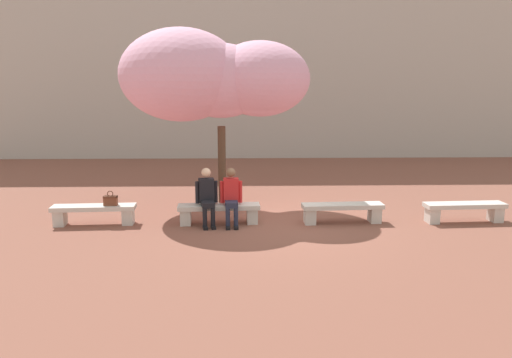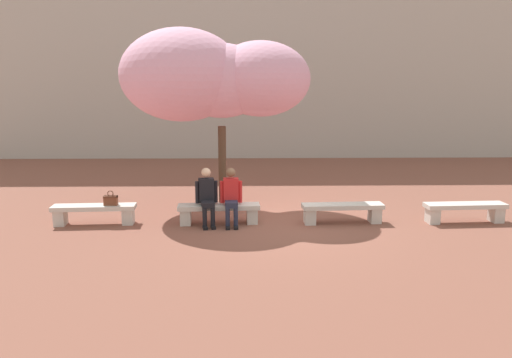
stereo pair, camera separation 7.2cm
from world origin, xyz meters
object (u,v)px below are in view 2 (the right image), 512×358
Objects in this scene: stone_bench_near_west at (219,211)px; stone_bench_center at (343,210)px; cherry_tree_main at (212,78)px; stone_bench_near_east at (465,209)px; stone_bench_west_end at (94,211)px; handbag at (111,200)px; person_seated_right at (231,194)px; person_seated_left at (207,194)px.

stone_bench_near_west is 1.00× the size of stone_bench_center.
stone_bench_center is at bearing -29.81° from cherry_tree_main.
cherry_tree_main is (-5.89, 1.75, 2.99)m from stone_bench_near_east.
stone_bench_near_west is at bearing 180.00° from stone_bench_near_east.
stone_bench_west_end and stone_bench_center have the same top height.
stone_bench_west_end is 0.48m from handbag.
stone_bench_near_east is at bearing 0.57° from person_seated_right.
handbag is (-2.44, -0.01, 0.27)m from stone_bench_near_west.
stone_bench_near_east is 0.39× the size of cherry_tree_main.
stone_bench_near_west is at bearing -0.00° from stone_bench_west_end.
stone_bench_near_east is 8.11m from handbag.
person_seated_left reaches higher than stone_bench_center.
person_seated_left is at bearing -179.49° from stone_bench_near_east.
person_seated_left is 3.81× the size of handbag.
person_seated_right is at bearing -178.80° from stone_bench_center.
stone_bench_west_end is 4.34m from cherry_tree_main.
stone_bench_center is 1.45× the size of person_seated_left.
person_seated_right is 3.21m from cherry_tree_main.
stone_bench_near_west is 0.48m from person_seated_left.
stone_bench_near_east is at bearing 0.07° from handbag.
stone_bench_center is 1.45× the size of person_seated_right.
stone_bench_near_west is 1.45× the size of person_seated_left.
person_seated_right reaches higher than stone_bench_west_end.
cherry_tree_main is (-3.06, 1.75, 2.99)m from stone_bench_center.
stone_bench_near_west is 0.49m from person_seated_right.
cherry_tree_main reaches higher than person_seated_right.
stone_bench_near_west is at bearing 11.19° from person_seated_left.
cherry_tree_main is at bearing 88.79° from person_seated_left.
handbag is (-5.27, -0.01, 0.27)m from stone_bench_center.
stone_bench_near_west and stone_bench_center have the same top height.
stone_bench_west_end is 3.14m from person_seated_right.
handbag is (-2.18, 0.04, -0.12)m from person_seated_left.
person_seated_left is 3.17m from cherry_tree_main.
person_seated_left is at bearing -168.81° from stone_bench_near_west.
handbag reaches higher than stone_bench_near_west.
person_seated_right is at bearing -10.73° from stone_bench_near_west.
handbag is at bearing -179.93° from stone_bench_near_east.
cherry_tree_main is at bearing 38.52° from handbag.
stone_bench_center is (5.66, 0.00, 0.00)m from stone_bench_west_end.
stone_bench_center is at bearing 0.97° from person_seated_left.
person_seated_left reaches higher than handbag.
cherry_tree_main is (0.04, 1.80, 2.60)m from person_seated_left.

